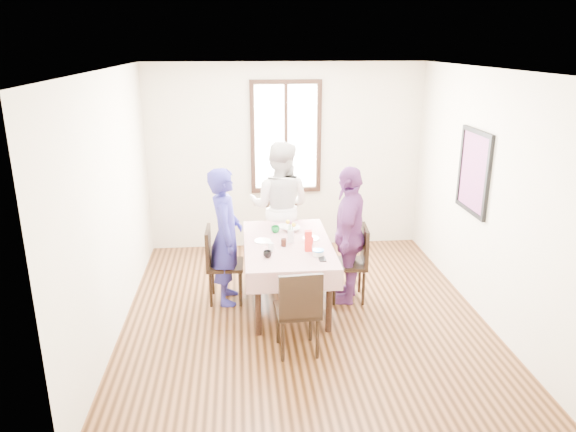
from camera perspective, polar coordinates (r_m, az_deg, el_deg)
The scene contains 30 objects.
ground at distance 6.25m, azimuth 1.62°, elevation -10.33°, with size 4.50×4.50×0.00m, color black.
back_wall at distance 7.91m, azimuth -0.24°, elevation 6.21°, with size 4.00×4.00×0.00m, color beige.
right_wall at distance 6.29m, azimuth 20.14°, elevation 2.01°, with size 4.50×4.50×0.00m, color beige.
window_frame at distance 7.83m, azimuth -0.23°, elevation 8.33°, with size 1.02×0.06×1.62m, color black.
window_pane at distance 7.84m, azimuth -0.24°, elevation 8.34°, with size 0.90×0.02×1.50m, color white.
art_poster at distance 6.50m, azimuth 19.08°, elevation 4.44°, with size 0.04×0.76×0.96m, color red.
dining_table at distance 6.34m, azimuth -0.04°, elevation -6.11°, with size 0.87×1.52×0.75m, color black.
tablecloth at distance 6.19m, azimuth -0.04°, elevation -2.89°, with size 0.99×1.64×0.01m, color #5D0A10.
chair_left at distance 6.42m, azimuth -6.64°, elevation -5.14°, with size 0.42×0.42×0.91m, color black.
chair_right at distance 6.45m, azimuth 6.36°, elevation -5.01°, with size 0.42×0.42×0.91m, color black.
chair_far at distance 7.28m, azimuth -0.79°, elevation -2.18°, with size 0.42×0.42×0.91m, color black.
chair_near at distance 5.37m, azimuth 0.99°, elevation -9.86°, with size 0.42×0.42×0.91m, color black.
person_left at distance 6.29m, azimuth -6.58°, elevation -2.15°, with size 0.59×0.39×1.62m, color navy.
person_far at distance 7.12m, azimuth -0.80°, elevation 0.94°, with size 0.85×0.66×1.75m, color beige.
person_right at distance 6.32m, azimuth 6.31°, elevation -1.98°, with size 0.96×0.40×1.64m, color #68316E.
mug_black at distance 5.77m, azimuth -2.19°, elevation -4.05°, with size 0.09×0.09×0.07m, color black.
mug_flag at distance 6.13m, azimuth 2.39°, elevation -2.69°, with size 0.08×0.08×0.08m, color red.
mug_green at distance 6.51m, azimuth -1.35°, elevation -1.41°, with size 0.10×0.10×0.08m, color #0C7226.
serving_bowl at distance 6.57m, azimuth 0.37°, elevation -1.36°, with size 0.21×0.21×0.05m, color white.
juice_carton at distance 5.92m, azimuth 2.15°, elevation -2.64°, with size 0.07×0.07×0.24m, color red.
butter_tub at distance 5.82m, azimuth 3.22°, elevation -3.95°, with size 0.11×0.11×0.06m, color white.
jam_jar at distance 6.07m, azimuth -0.46°, elevation -2.83°, with size 0.06×0.06×0.09m, color black.
drinking_glass at distance 5.94m, azimuth -1.84°, elevation -3.28°, with size 0.06×0.06×0.09m, color silver.
smartphone at distance 5.74m, azimuth 3.64°, elevation -4.55°, with size 0.07×0.14×0.01m, color black.
flower_vase at distance 6.18m, azimuth 0.29°, elevation -2.13°, with size 0.07×0.07×0.15m, color silver.
plate_left at distance 6.23m, azimuth -2.69°, elevation -2.65°, with size 0.20×0.20×0.01m, color white.
plate_right at distance 6.31m, azimuth 2.47°, elevation -2.38°, with size 0.20×0.20×0.01m, color white.
plate_far at distance 6.72m, azimuth -0.42°, elevation -1.08°, with size 0.20×0.20×0.01m, color white.
butter_lid at distance 5.81m, azimuth 3.23°, elevation -3.64°, with size 0.12×0.12×0.01m, color blue.
flower_bunch at distance 6.14m, azimuth 0.29°, elevation -1.04°, with size 0.09×0.09×0.10m, color yellow, non-canonical shape.
Camera 1 is at (-0.68, -5.46, 2.96)m, focal length 33.63 mm.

